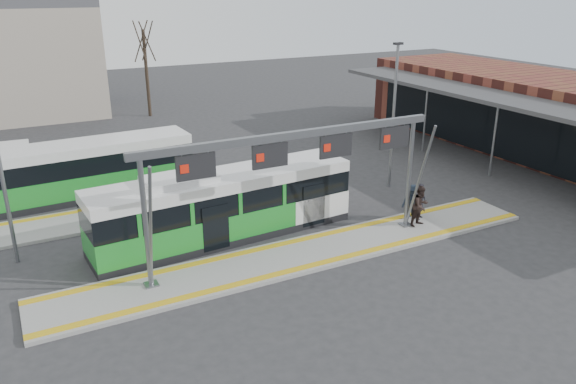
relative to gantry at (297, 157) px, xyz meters
name	(u,v)px	position (x,y,z in m)	size (l,w,h in m)	color
ground	(306,255)	(0.35, -0.25, -4.30)	(120.00, 120.00, 0.00)	#2D2D30
platform_main	(306,254)	(0.35, -0.25, -4.22)	(22.00, 3.00, 0.15)	gray
platform_second	(160,207)	(-3.65, 7.75, -4.22)	(20.00, 3.00, 0.15)	gray
tactile_main	(306,252)	(0.35, -0.25, -4.14)	(22.00, 2.65, 0.02)	gold
tactile_second	(154,199)	(-3.65, 8.90, -4.14)	(20.00, 0.35, 0.02)	gold
gantry	(297,157)	(0.00, 0.00, 0.00)	(13.00, 1.68, 5.20)	slate
station_building	(575,122)	(22.17, 3.74, -1.76)	(11.50, 32.00, 5.00)	maroon
hero_bus	(223,206)	(-2.02, 3.04, -2.80)	(12.02, 3.29, 3.27)	black
bg_bus_green	(78,171)	(-6.95, 11.32, -2.83)	(11.99, 3.11, 2.97)	black
passenger_a	(420,201)	(6.94, 0.38, -3.27)	(0.64, 0.42, 1.76)	black
passenger_b	(421,206)	(6.40, -0.25, -3.19)	(0.93, 0.73, 1.92)	black
passenger_c	(412,201)	(6.76, 0.77, -3.34)	(1.04, 0.60, 1.62)	#1B2431
tree_left	(59,50)	(-5.00, 30.88, 1.41)	(1.40, 1.40, 7.53)	#382B21
tree_mid	(144,42)	(1.50, 29.30, 1.93)	(1.40, 1.40, 8.21)	#382B21
lamp_east	(394,113)	(8.71, 5.05, -0.10)	(0.50, 0.25, 7.91)	slate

